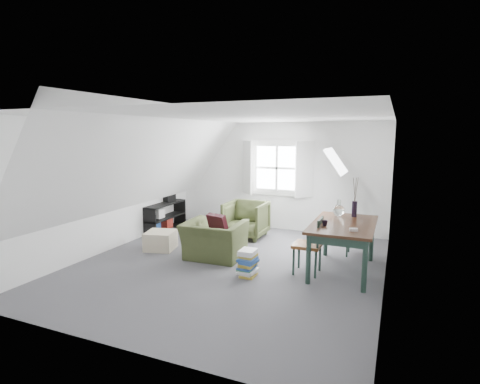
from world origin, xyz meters
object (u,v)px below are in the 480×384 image
at_px(dining_chair_far, 357,234).
at_px(dining_chair_near, 310,244).
at_px(armchair_far, 246,237).
at_px(armchair_near, 214,258).
at_px(dining_table, 343,230).
at_px(media_shelf, 163,218).
at_px(magazine_stack, 248,263).
at_px(ottoman, 161,240).

distance_m(dining_chair_far, dining_chair_near, 1.34).
bearing_deg(armchair_far, armchair_near, -90.37).
xyz_separation_m(armchair_far, dining_table, (2.23, -1.30, 0.70)).
relative_size(armchair_far, dining_chair_near, 0.94).
bearing_deg(armchair_far, media_shelf, -173.48).
bearing_deg(armchair_far, dining_table, -30.54).
relative_size(dining_table, magazine_stack, 3.84).
relative_size(armchair_near, media_shelf, 0.82).
bearing_deg(ottoman, dining_chair_near, -2.64).
xyz_separation_m(armchair_far, dining_chair_far, (2.36, -0.41, 0.42)).
height_order(dining_table, magazine_stack, dining_table).
relative_size(armchair_near, armchair_far, 1.19).
distance_m(armchair_near, dining_chair_near, 1.82).
relative_size(dining_chair_far, magazine_stack, 1.91).
distance_m(armchair_near, dining_chair_far, 2.65).
relative_size(dining_table, dining_chair_near, 1.76).
relative_size(armchair_far, media_shelf, 0.69).
relative_size(dining_chair_far, dining_chair_near, 0.87).
bearing_deg(dining_table, ottoman, -174.88).
relative_size(dining_chair_near, magazine_stack, 2.19).
bearing_deg(dining_table, magazine_stack, -147.18).
height_order(dining_chair_far, magazine_stack, dining_chair_far).
xyz_separation_m(armchair_far, dining_chair_near, (1.75, -1.60, 0.48)).
xyz_separation_m(ottoman, media_shelf, (-0.78, 1.23, 0.11)).
height_order(armchair_near, media_shelf, media_shelf).
height_order(dining_chair_far, dining_chair_near, dining_chair_near).
bearing_deg(media_shelf, magazine_stack, -29.60).
relative_size(armchair_far, ottoman, 1.63).
height_order(dining_chair_far, media_shelf, dining_chair_far).
bearing_deg(dining_table, media_shelf, 168.27).
height_order(ottoman, dining_chair_near, dining_chair_near).
xyz_separation_m(armchair_near, dining_chair_near, (1.75, -0.07, 0.48)).
bearing_deg(ottoman, armchair_near, -3.12).
bearing_deg(magazine_stack, armchair_near, 147.31).
relative_size(ottoman, dining_chair_far, 0.66).
bearing_deg(media_shelf, armchair_near, -29.71).
bearing_deg(armchair_far, dining_chair_near, -42.64).
bearing_deg(ottoman, dining_chair_far, 16.43).
height_order(dining_table, dining_chair_far, dining_table).
bearing_deg(dining_table, dining_chair_near, -146.03).
relative_size(armchair_near, magazine_stack, 2.45).
xyz_separation_m(armchair_near, ottoman, (-1.21, 0.07, 0.18)).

